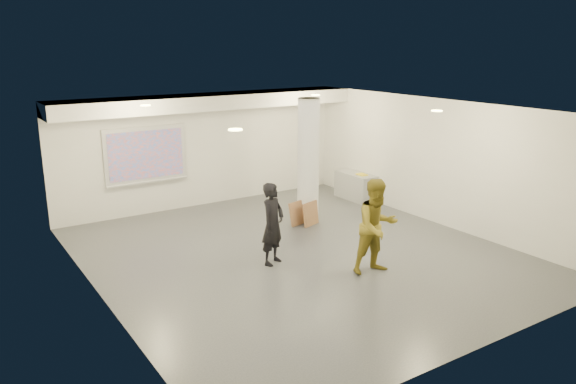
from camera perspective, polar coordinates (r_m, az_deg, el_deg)
floor at (r=11.74m, az=1.08°, el=-6.33°), size 8.00×9.00×0.01m
ceiling at (r=11.01m, az=1.15°, el=8.38°), size 8.00×9.00×0.01m
wall_back at (r=15.12m, az=-8.56°, el=4.28°), size 8.00×0.01×3.00m
wall_front at (r=8.14m, az=19.36°, el=-5.78°), size 8.00×0.01×3.00m
wall_left at (r=9.69m, az=-18.85°, el=-2.44°), size 0.01×9.00×3.00m
wall_right at (r=13.88m, az=14.91°, el=2.98°), size 0.01×9.00×3.00m
soffit_band at (r=14.44m, az=-7.84°, el=9.10°), size 8.00×1.10×0.36m
downlight_nw at (r=12.26m, az=-14.28°, el=8.51°), size 0.22×0.22×0.02m
downlight_ne at (r=14.30m, az=2.81°, el=9.81°), size 0.22×0.22×0.02m
downlight_sw at (r=8.61m, az=-5.37°, el=6.32°), size 0.22×0.22×0.02m
downlight_se at (r=11.33m, az=14.88°, el=7.97°), size 0.22×0.22×0.02m
column at (r=13.55m, az=2.07°, el=3.20°), size 0.52×0.52×3.00m
projection_screen at (r=14.49m, az=-14.24°, el=3.63°), size 2.10×0.13×1.42m
credenza at (r=15.78m, az=6.88°, el=0.59°), size 0.53×1.27×0.74m
postit_pad at (r=15.49m, az=7.52°, el=1.77°), size 0.23×0.30×0.03m
cardboard_back at (r=13.46m, az=2.32°, el=-2.22°), size 0.53×0.27×0.57m
cardboard_front at (r=13.51m, az=1.00°, el=-2.15°), size 0.54×0.29×0.57m
woman at (r=11.01m, az=-1.56°, el=-3.25°), size 0.71×0.62×1.64m
man at (r=10.69m, az=9.02°, el=-3.47°), size 0.96×0.79×1.83m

